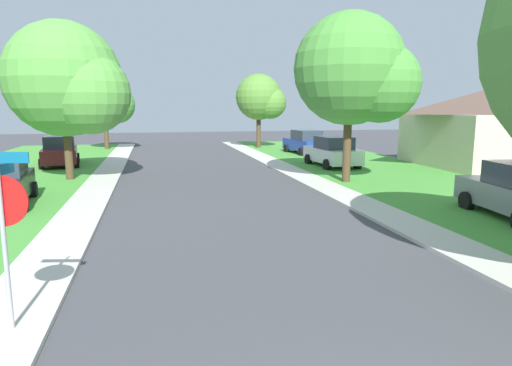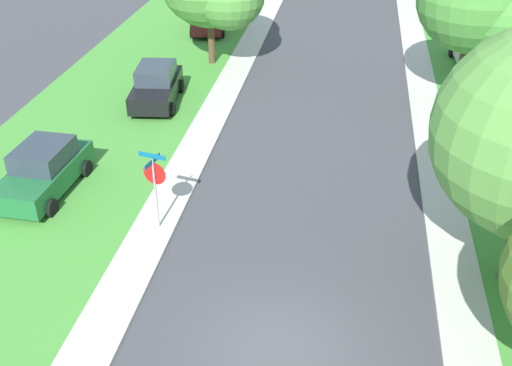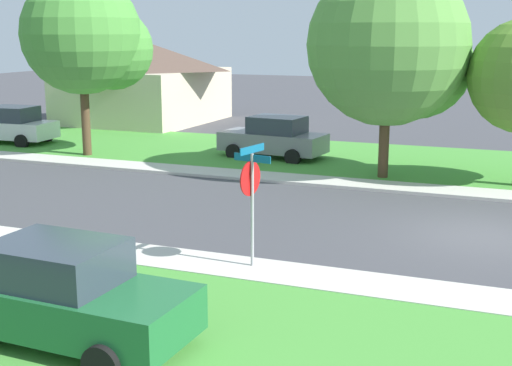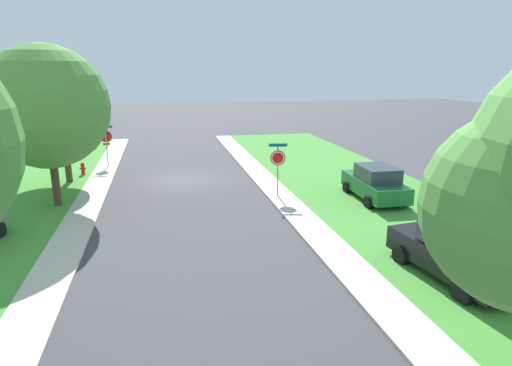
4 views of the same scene
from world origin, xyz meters
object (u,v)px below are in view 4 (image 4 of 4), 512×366
object	(u,v)px
car_black_behind_trees	(456,253)
tree_sidewalk_far	(59,120)
stop_sign_near_corner	(106,139)
tree_across_left	(40,111)
stop_sign_far_corner	(278,161)
car_green_far_down_street	(375,183)
fire_hydrant	(83,169)

from	to	relation	value
car_black_behind_trees	tree_sidewalk_far	world-z (taller)	tree_sidewalk_far
stop_sign_near_corner	tree_across_left	xyz separation A→B (m)	(1.72, 8.16, 2.62)
stop_sign_near_corner	car_black_behind_trees	distance (m)	22.44
tree_sidewalk_far	stop_sign_far_corner	bearing A→B (deg)	153.74
stop_sign_near_corner	car_green_far_down_street	distance (m)	17.45
tree_sidewalk_far	fire_hydrant	distance (m)	3.58
tree_across_left	fire_hydrant	distance (m)	7.26
stop_sign_far_corner	car_green_far_down_street	size ratio (longest dim) A/B	0.63
stop_sign_far_corner	car_black_behind_trees	world-z (taller)	stop_sign_far_corner
tree_across_left	fire_hydrant	world-z (taller)	tree_across_left
car_green_far_down_street	tree_across_left	size ratio (longest dim) A/B	0.59
stop_sign_far_corner	car_green_far_down_street	world-z (taller)	stop_sign_far_corner
stop_sign_far_corner	fire_hydrant	world-z (taller)	stop_sign_far_corner
stop_sign_near_corner	car_green_far_down_street	size ratio (longest dim) A/B	0.63
car_black_behind_trees	tree_sidewalk_far	size ratio (longest dim) A/B	0.80
car_black_behind_trees	fire_hydrant	world-z (taller)	car_black_behind_trees
car_black_behind_trees	stop_sign_near_corner	bearing A→B (deg)	-57.11
car_green_far_down_street	tree_sidewalk_far	xyz separation A→B (m)	(15.66, -6.98, 2.71)
tree_across_left	tree_sidewalk_far	bearing A→B (deg)	-87.35
stop_sign_near_corner	fire_hydrant	bearing A→B (deg)	60.22
car_green_far_down_street	fire_hydrant	xyz separation A→B (m)	(14.97, -8.56, -0.44)
tree_sidewalk_far	fire_hydrant	bearing A→B (deg)	-113.75
car_black_behind_trees	tree_sidewalk_far	bearing A→B (deg)	-46.93
stop_sign_far_corner	tree_sidewalk_far	bearing A→B (deg)	-26.26
stop_sign_near_corner	tree_across_left	world-z (taller)	tree_across_left
car_black_behind_trees	car_green_far_down_street	distance (m)	8.25
stop_sign_far_corner	car_green_far_down_street	distance (m)	4.93
stop_sign_near_corner	tree_sidewalk_far	bearing A→B (deg)	62.68
stop_sign_near_corner	stop_sign_far_corner	bearing A→B (deg)	134.84
stop_sign_far_corner	tree_across_left	bearing A→B (deg)	-5.48
stop_sign_near_corner	tree_across_left	distance (m)	8.74
tree_across_left	car_black_behind_trees	bearing A→B (deg)	142.50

